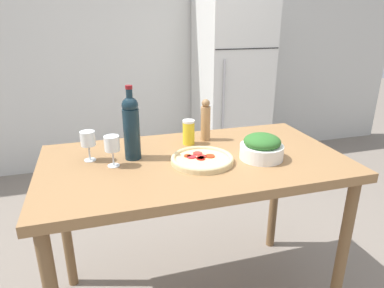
% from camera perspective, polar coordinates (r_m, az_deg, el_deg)
% --- Properties ---
extents(wall_back, '(6.40, 0.08, 2.60)m').
position_cam_1_polar(wall_back, '(3.67, -9.80, 16.45)').
color(wall_back, silver).
rests_on(wall_back, ground_plane).
extents(refrigerator, '(0.62, 0.74, 1.77)m').
position_cam_1_polar(refrigerator, '(3.56, 6.42, 9.72)').
color(refrigerator, silver).
rests_on(refrigerator, ground_plane).
extents(prep_counter, '(1.47, 0.80, 0.89)m').
position_cam_1_polar(prep_counter, '(1.72, 0.38, -5.37)').
color(prep_counter, olive).
rests_on(prep_counter, ground_plane).
extents(wine_bottle, '(0.08, 0.08, 0.36)m').
position_cam_1_polar(wine_bottle, '(1.65, -10.08, 2.91)').
color(wine_bottle, '#142833').
rests_on(wine_bottle, prep_counter).
extents(wine_glass_near, '(0.07, 0.07, 0.15)m').
position_cam_1_polar(wine_glass_near, '(1.59, -13.19, -0.17)').
color(wine_glass_near, silver).
rests_on(wine_glass_near, prep_counter).
extents(wine_glass_far, '(0.07, 0.07, 0.15)m').
position_cam_1_polar(wine_glass_far, '(1.69, -16.96, 0.66)').
color(wine_glass_far, silver).
rests_on(wine_glass_far, prep_counter).
extents(pepper_mill, '(0.05, 0.05, 0.23)m').
position_cam_1_polar(pepper_mill, '(1.89, 2.27, 3.91)').
color(pepper_mill, '#AD7F51').
rests_on(pepper_mill, prep_counter).
extents(salad_bowl, '(0.21, 0.21, 0.13)m').
position_cam_1_polar(salad_bowl, '(1.69, 11.55, -0.54)').
color(salad_bowl, white).
rests_on(salad_bowl, prep_counter).
extents(homemade_pizza, '(0.30, 0.30, 0.03)m').
position_cam_1_polar(homemade_pizza, '(1.63, 1.69, -2.56)').
color(homemade_pizza, '#DBC189').
rests_on(homemade_pizza, prep_counter).
extents(salt_canister, '(0.07, 0.07, 0.13)m').
position_cam_1_polar(salt_canister, '(1.84, -0.57, 1.99)').
color(salt_canister, yellow).
rests_on(salt_canister, prep_counter).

